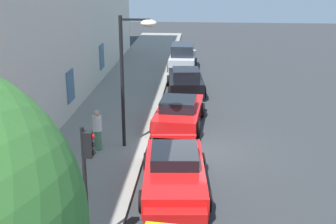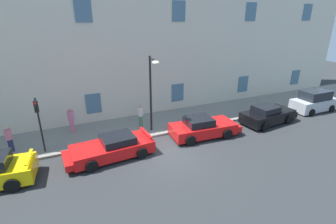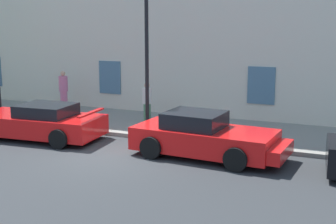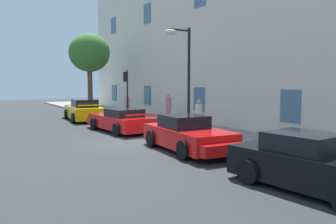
% 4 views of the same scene
% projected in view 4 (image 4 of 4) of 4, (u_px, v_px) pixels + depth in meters
% --- Properties ---
extents(ground_plane, '(80.00, 80.00, 0.00)m').
position_uv_depth(ground_plane, '(133.00, 142.00, 15.40)').
color(ground_plane, '#2B2D30').
extents(sidewalk, '(60.00, 4.07, 0.14)m').
position_uv_depth(sidewalk, '(208.00, 133.00, 17.58)').
color(sidewalk, gray).
rests_on(sidewalk, ground).
extents(building_facade, '(43.54, 4.93, 13.94)m').
position_uv_depth(building_facade, '(269.00, 5.00, 19.14)').
color(building_facade, beige).
rests_on(building_facade, ground).
extents(sportscar_red_lead, '(5.20, 2.47, 1.48)m').
position_uv_depth(sportscar_red_lead, '(83.00, 111.00, 24.08)').
color(sportscar_red_lead, yellow).
rests_on(sportscar_red_lead, ground).
extents(sportscar_yellow_flank, '(5.10, 2.43, 1.26)m').
position_uv_depth(sportscar_yellow_flank, '(120.00, 121.00, 18.78)').
color(sportscar_yellow_flank, red).
rests_on(sportscar_yellow_flank, ground).
extents(sportscar_white_middle, '(4.84, 2.36, 1.37)m').
position_uv_depth(sportscar_white_middle, '(190.00, 136.00, 13.34)').
color(sportscar_white_middle, red).
rests_on(sportscar_white_middle, ground).
extents(sportscar_tail_end, '(4.71, 2.39, 1.41)m').
position_uv_depth(sportscar_tail_end, '(320.00, 167.00, 8.45)').
color(sportscar_tail_end, black).
rests_on(sportscar_tail_end, ground).
extents(tree_far_end, '(3.34, 3.34, 6.50)m').
position_uv_depth(tree_far_end, '(89.00, 53.00, 28.15)').
color(tree_far_end, brown).
rests_on(tree_far_end, sidewalk).
extents(traffic_light, '(0.22, 0.36, 3.33)m').
position_uv_depth(traffic_light, '(126.00, 86.00, 22.55)').
color(traffic_light, black).
rests_on(traffic_light, sidewalk).
extents(street_lamp, '(0.44, 1.42, 5.18)m').
position_uv_depth(street_lamp, '(181.00, 60.00, 16.52)').
color(street_lamp, black).
rests_on(street_lamp, sidewalk).
extents(pedestrian_admiring, '(0.46, 0.46, 1.80)m').
position_uv_depth(pedestrian_admiring, '(168.00, 107.00, 22.33)').
color(pedestrian_admiring, pink).
rests_on(pedestrian_admiring, sidewalk).
extents(pedestrian_strolling, '(0.46, 0.46, 1.64)m').
position_uv_depth(pedestrian_strolling, '(199.00, 115.00, 17.89)').
color(pedestrian_strolling, '#4C7F59').
rests_on(pedestrian_strolling, sidewalk).
extents(pedestrian_bystander, '(0.44, 0.44, 1.63)m').
position_uv_depth(pedestrian_bystander, '(127.00, 106.00, 24.67)').
color(pedestrian_bystander, navy).
rests_on(pedestrian_bystander, sidewalk).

